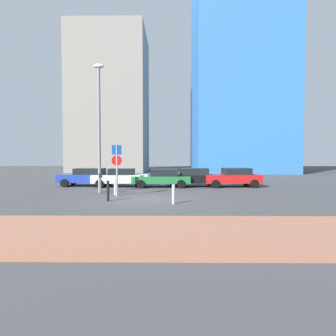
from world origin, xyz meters
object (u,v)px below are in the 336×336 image
parking_sign_post (117,164)px  street_lamp (99,119)px  traffic_bollard_near (108,191)px  parked_car_black (193,177)px  parking_meter (101,180)px  parked_car_red (233,177)px  parked_car_blue (88,177)px  traffic_bollard_mid (115,187)px  parked_car_green (162,178)px  parked_car_white (121,177)px  traffic_bollard_far (173,194)px

parking_sign_post → street_lamp: street_lamp is taller
parking_sign_post → traffic_bollard_near: (-0.17, -1.54, -1.39)m
parked_car_black → parking_meter: 7.66m
parked_car_red → parking_meter: (-9.28, -4.43, 0.10)m
parked_car_blue → parked_car_black: size_ratio=1.04×
parked_car_black → street_lamp: street_lamp is taller
parked_car_blue → traffic_bollard_mid: bearing=-57.9°
parked_car_green → parked_car_black: parked_car_black is taller
parking_meter → parked_car_white: bearing=84.3°
parked_car_white → traffic_bollard_far: bearing=-62.8°
street_lamp → parked_car_red: bearing=20.4°
parked_car_black → traffic_bollard_near: bearing=-125.2°
parked_car_black → parking_sign_post: bearing=-130.9°
traffic_bollard_near → traffic_bollard_far: traffic_bollard_near is taller
traffic_bollard_near → traffic_bollard_mid: bearing=92.2°
parked_car_blue → street_lamp: bearing=-63.6°
traffic_bollard_near → parked_car_black: bearing=54.8°
parking_meter → traffic_bollard_near: (1.07, -2.66, -0.33)m
parked_car_red → parking_meter: bearing=-154.5°
parked_car_blue → traffic_bollard_far: bearing=-50.9°
parking_meter → parked_car_blue: bearing=115.2°
parking_meter → parked_car_green: bearing=48.6°
parked_car_white → traffic_bollard_far: (4.08, -7.95, -0.26)m
parked_car_green → parked_car_black: bearing=8.5°
parked_car_blue → traffic_bollard_near: 8.24m
street_lamp → traffic_bollard_far: size_ratio=8.64×
street_lamp → traffic_bollard_mid: bearing=-43.1°
parking_meter → traffic_bollard_mid: bearing=-19.0°
traffic_bollard_far → parked_car_red: bearing=59.1°
street_lamp → traffic_bollard_mid: (1.29, -1.20, -4.35)m
parked_car_blue → parked_car_green: (5.98, -0.68, -0.03)m
parked_car_green → traffic_bollard_far: parked_car_green is taller
parking_sign_post → street_lamp: (-1.54, 1.98, 2.91)m
parked_car_red → street_lamp: street_lamp is taller
traffic_bollard_mid → parking_meter: bearing=161.0°
parked_car_white → parked_car_black: 5.72m
traffic_bollard_mid → parked_car_green: bearing=59.1°
traffic_bollard_near → traffic_bollard_mid: size_ratio=1.11×
parked_car_green → parked_car_black: (2.46, 0.37, 0.04)m
parking_sign_post → traffic_bollard_far: parking_sign_post is taller
street_lamp → parked_car_white: bearing=78.3°
parked_car_blue → parking_meter: parked_car_blue is taller
street_lamp → traffic_bollard_far: bearing=-42.2°
traffic_bollard_mid → traffic_bollard_far: (3.54, -3.17, -0.00)m
parked_car_green → parked_car_white: bearing=175.6°
traffic_bollard_far → traffic_bollard_mid: bearing=138.1°
parked_car_black → parked_car_red: (3.12, -0.13, -0.00)m
parked_car_white → traffic_bollard_mid: bearing=-83.5°
parked_car_blue → parked_car_green: size_ratio=1.00×
parked_car_red → street_lamp: bearing=-159.6°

